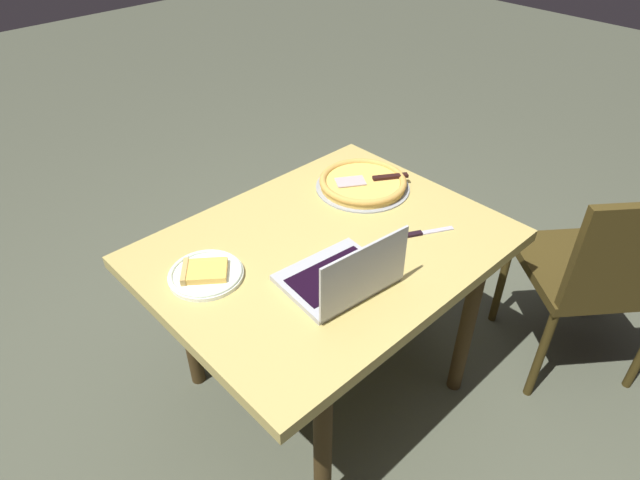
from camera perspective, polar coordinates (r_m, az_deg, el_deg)
name	(u,v)px	position (r m, az deg, el deg)	size (l,w,h in m)	color
ground_plane	(326,382)	(2.33, 0.58, -14.52)	(12.00, 12.00, 0.00)	#494D3D
dining_table	(327,262)	(1.88, 0.70, -2.29)	(1.16, 0.89, 0.72)	tan
laptop	(343,276)	(1.64, 2.42, -3.80)	(0.34, 0.28, 0.21)	#AAADB1
pizza_plate	(205,273)	(1.72, -11.84, -3.42)	(0.23, 0.23, 0.04)	white
pizza_tray	(363,183)	(2.11, 4.48, 5.95)	(0.36, 0.36, 0.04)	#92999E
table_knife	(421,233)	(1.90, 10.41, 0.71)	(0.19, 0.11, 0.01)	#B7B2C5
chair_near	(601,270)	(2.27, 27.13, -2.80)	(0.64, 0.64, 0.90)	#3B2F11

